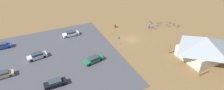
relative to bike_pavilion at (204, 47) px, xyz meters
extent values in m
plane|color=brown|center=(10.77, -15.31, -3.17)|extent=(160.00, 160.00, 0.00)
cube|color=#424247|center=(33.55, -14.28, -3.14)|extent=(32.24, 34.73, 0.05)
cube|color=beige|center=(0.00, 0.00, -1.79)|extent=(10.08, 7.99, 2.77)
pyramid|color=#93999E|center=(0.00, 0.00, 1.08)|extent=(12.21, 10.12, 2.98)
cylinder|color=brown|center=(-5.95, -4.90, -1.79)|extent=(0.20, 0.20, 2.77)
cylinder|color=brown|center=(5.95, -4.90, -1.79)|extent=(0.20, 0.20, 2.77)
cylinder|color=brown|center=(5.95, 4.90, -1.79)|extent=(0.20, 0.20, 2.77)
cylinder|color=brown|center=(11.63, -24.63, -2.72)|extent=(0.60, 0.60, 0.90)
cylinder|color=#99999E|center=(15.42, -14.59, -2.07)|extent=(0.08, 0.08, 2.20)
cube|color=#1959B2|center=(15.42, -14.59, -1.27)|extent=(0.56, 0.04, 0.40)
torus|color=black|center=(-7.09, -18.05, -2.85)|extent=(0.40, 0.55, 0.64)
torus|color=black|center=(-6.48, -17.17, -2.85)|extent=(0.40, 0.55, 0.64)
cylinder|color=red|center=(-6.79, -17.61, -2.74)|extent=(0.59, 0.83, 0.04)
cylinder|color=red|center=(-6.90, -17.77, -2.66)|extent=(0.04, 0.04, 0.38)
cube|color=black|center=(-6.90, -17.77, -2.47)|extent=(0.18, 0.21, 0.05)
cylinder|color=red|center=(-6.54, -17.26, -2.64)|extent=(0.04, 0.04, 0.41)
cylinder|color=black|center=(-6.54, -17.26, -2.44)|extent=(0.41, 0.30, 0.03)
torus|color=black|center=(1.19, -18.52, -2.82)|extent=(0.39, 0.63, 0.71)
torus|color=black|center=(0.69, -17.67, -2.82)|extent=(0.39, 0.63, 0.71)
cylinder|color=#B7B7BC|center=(0.94, -18.10, -2.70)|extent=(0.49, 0.81, 0.04)
cylinder|color=#B7B7BC|center=(1.03, -18.25, -2.61)|extent=(0.04, 0.04, 0.41)
cube|color=black|center=(1.03, -18.25, -2.40)|extent=(0.17, 0.21, 0.05)
cylinder|color=#B7B7BC|center=(0.74, -17.75, -2.59)|extent=(0.04, 0.04, 0.46)
cylinder|color=black|center=(0.74, -17.75, -2.36)|extent=(0.43, 0.27, 0.03)
torus|color=black|center=(-3.58, -20.31, -2.85)|extent=(0.54, 0.42, 0.64)
torus|color=black|center=(-2.70, -20.96, -2.85)|extent=(0.54, 0.42, 0.64)
cylinder|color=black|center=(-3.14, -20.64, -2.74)|extent=(0.82, 0.62, 0.04)
cylinder|color=black|center=(-3.30, -20.52, -2.66)|extent=(0.04, 0.04, 0.38)
cube|color=black|center=(-3.30, -20.52, -2.47)|extent=(0.21, 0.18, 0.05)
cylinder|color=black|center=(-2.79, -20.89, -2.63)|extent=(0.04, 0.04, 0.44)
cylinder|color=black|center=(-2.79, -20.89, -2.41)|extent=(0.31, 0.41, 0.03)
torus|color=black|center=(-1.08, -19.09, -2.82)|extent=(0.69, 0.06, 0.69)
torus|color=black|center=(-2.07, -19.06, -2.82)|extent=(0.69, 0.06, 0.69)
cylinder|color=#2347B7|center=(-1.58, -19.08, -2.71)|extent=(0.91, 0.06, 0.04)
cylinder|color=#2347B7|center=(-1.40, -19.08, -2.63)|extent=(0.04, 0.04, 0.38)
cube|color=black|center=(-1.40, -19.08, -2.44)|extent=(0.20, 0.09, 0.05)
cylinder|color=#2347B7|center=(-1.97, -19.07, -2.58)|extent=(0.04, 0.04, 0.48)
cylinder|color=black|center=(-1.97, -19.07, -2.34)|extent=(0.05, 0.48, 0.03)
torus|color=black|center=(-6.53, -19.29, -2.84)|extent=(0.08, 0.66, 0.66)
torus|color=black|center=(-6.47, -20.29, -2.84)|extent=(0.08, 0.66, 0.66)
cylinder|color=yellow|center=(-6.50, -19.79, -2.73)|extent=(0.09, 0.92, 0.04)
cylinder|color=yellow|center=(-6.51, -19.61, -2.67)|extent=(0.04, 0.04, 0.34)
cube|color=black|center=(-6.51, -19.61, -2.50)|extent=(0.09, 0.20, 0.05)
cylinder|color=yellow|center=(-6.48, -20.19, -2.60)|extent=(0.04, 0.04, 0.48)
cylinder|color=black|center=(-6.48, -20.19, -2.36)|extent=(0.48, 0.06, 0.03)
torus|color=black|center=(-4.11, -18.02, -2.83)|extent=(0.35, 0.62, 0.68)
torus|color=black|center=(-4.58, -17.12, -2.83)|extent=(0.35, 0.62, 0.68)
cylinder|color=#197A7F|center=(-4.34, -17.57, -2.72)|extent=(0.47, 0.85, 0.04)
cylinder|color=#197A7F|center=(-4.26, -17.73, -2.61)|extent=(0.04, 0.04, 0.44)
cube|color=black|center=(-4.26, -17.73, -2.39)|extent=(0.16, 0.21, 0.05)
cylinder|color=#197A7F|center=(-4.53, -17.21, -2.58)|extent=(0.04, 0.04, 0.49)
cylinder|color=black|center=(-4.53, -17.21, -2.33)|extent=(0.44, 0.25, 0.03)
torus|color=black|center=(-6.58, -15.83, -2.83)|extent=(0.67, 0.20, 0.68)
torus|color=black|center=(-7.59, -16.07, -2.83)|extent=(0.67, 0.20, 0.68)
cylinder|color=#722D9E|center=(-7.09, -15.95, -2.72)|extent=(0.94, 0.25, 0.04)
cylinder|color=#722D9E|center=(-6.90, -15.91, -2.65)|extent=(0.04, 0.04, 0.36)
cube|color=black|center=(-6.90, -15.91, -2.47)|extent=(0.21, 0.12, 0.05)
cylinder|color=#722D9E|center=(-7.49, -16.04, -2.60)|extent=(0.04, 0.04, 0.45)
cylinder|color=black|center=(-7.49, -16.04, -2.38)|extent=(0.14, 0.47, 0.03)
torus|color=black|center=(-0.77, -21.70, -2.85)|extent=(0.12, 0.64, 0.64)
torus|color=black|center=(-0.90, -22.73, -2.85)|extent=(0.12, 0.64, 0.64)
cylinder|color=#1E7F38|center=(-0.83, -22.21, -2.74)|extent=(0.16, 0.95, 0.04)
cylinder|color=#1E7F38|center=(-0.81, -22.03, -2.67)|extent=(0.04, 0.04, 0.36)
cube|color=black|center=(-0.81, -22.03, -2.49)|extent=(0.10, 0.21, 0.05)
cylinder|color=#1E7F38|center=(-0.88, -22.62, -2.64)|extent=(0.04, 0.04, 0.41)
cylinder|color=black|center=(-0.88, -22.62, -2.43)|extent=(0.48, 0.09, 0.03)
cube|color=#BCBCC1|center=(36.67, -16.98, -2.56)|extent=(4.82, 2.44, 0.68)
cube|color=#2D3842|center=(36.67, -16.98, -1.92)|extent=(2.78, 1.94, 0.59)
cylinder|color=black|center=(38.10, -15.98, -2.80)|extent=(0.67, 0.31, 0.64)
cylinder|color=black|center=(38.33, -17.53, -2.80)|extent=(0.67, 0.31, 0.64)
cylinder|color=black|center=(35.01, -16.44, -2.80)|extent=(0.67, 0.31, 0.64)
cylinder|color=black|center=(35.24, -17.99, -2.80)|extent=(0.67, 0.31, 0.64)
cube|color=tan|center=(44.22, -12.78, -2.59)|extent=(4.64, 1.90, 0.62)
cube|color=#2D3842|center=(44.22, -12.78, -2.05)|extent=(2.62, 1.62, 0.48)
cylinder|color=black|center=(42.63, -12.08, -2.80)|extent=(0.65, 0.24, 0.64)
cylinder|color=black|center=(42.69, -13.59, -2.80)|extent=(0.65, 0.24, 0.64)
cube|color=black|center=(34.50, -5.34, -2.58)|extent=(4.46, 1.78, 0.63)
cube|color=#2D3842|center=(34.50, -5.34, -2.03)|extent=(2.50, 1.55, 0.46)
cylinder|color=black|center=(36.00, -4.57, -2.80)|extent=(0.64, 0.23, 0.64)
cylinder|color=black|center=(36.02, -6.07, -2.80)|extent=(0.64, 0.23, 0.64)
cylinder|color=black|center=(32.98, -4.60, -2.80)|extent=(0.64, 0.23, 0.64)
cylinder|color=black|center=(33.00, -6.11, -2.80)|extent=(0.64, 0.23, 0.64)
cube|color=white|center=(26.20, -25.03, -2.57)|extent=(4.73, 1.92, 0.66)
cube|color=#2D3842|center=(26.20, -25.03, -1.97)|extent=(2.67, 1.65, 0.55)
cylinder|color=black|center=(27.77, -24.20, -2.80)|extent=(0.65, 0.24, 0.64)
cylinder|color=black|center=(27.82, -25.77, -2.80)|extent=(0.65, 0.24, 0.64)
cylinder|color=black|center=(24.59, -24.30, -2.80)|extent=(0.65, 0.24, 0.64)
cylinder|color=black|center=(24.64, -25.86, -2.80)|extent=(0.65, 0.24, 0.64)
cube|color=#1E6B3D|center=(24.75, -9.70, -2.60)|extent=(5.07, 2.85, 0.60)
cube|color=#2D3842|center=(24.75, -9.70, -2.05)|extent=(2.97, 2.16, 0.49)
cylinder|color=black|center=(26.15, -8.56, -2.80)|extent=(0.67, 0.36, 0.64)
cylinder|color=black|center=(26.51, -10.11, -2.80)|extent=(0.67, 0.36, 0.64)
cylinder|color=black|center=(22.98, -9.29, -2.80)|extent=(0.67, 0.36, 0.64)
cylinder|color=black|center=(23.34, -10.84, -2.80)|extent=(0.67, 0.36, 0.64)
cube|color=#1E42B2|center=(44.59, -25.87, -2.55)|extent=(4.54, 1.85, 0.70)
cube|color=#2D3842|center=(44.59, -25.87, -1.91)|extent=(2.55, 1.61, 0.59)
cylinder|color=black|center=(43.04, -25.12, -2.80)|extent=(0.64, 0.23, 0.64)
cylinder|color=black|center=(43.07, -26.68, -2.80)|extent=(0.64, 0.23, 0.64)
cube|color=#2D3347|center=(1.99, -19.29, -2.76)|extent=(0.39, 0.34, 0.81)
cylinder|color=blue|center=(1.99, -19.29, -2.02)|extent=(0.36, 0.36, 0.68)
sphere|color=tan|center=(1.99, -19.29, -1.56)|extent=(0.24, 0.24, 0.24)
camera|label=1|loc=(36.21, 24.82, 23.17)|focal=29.82mm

